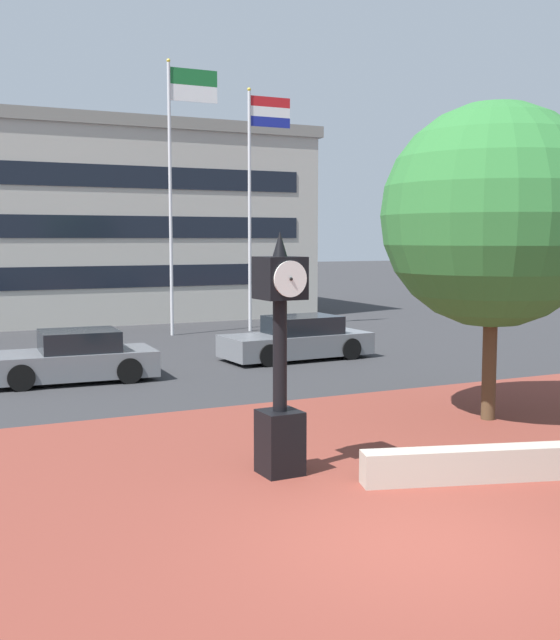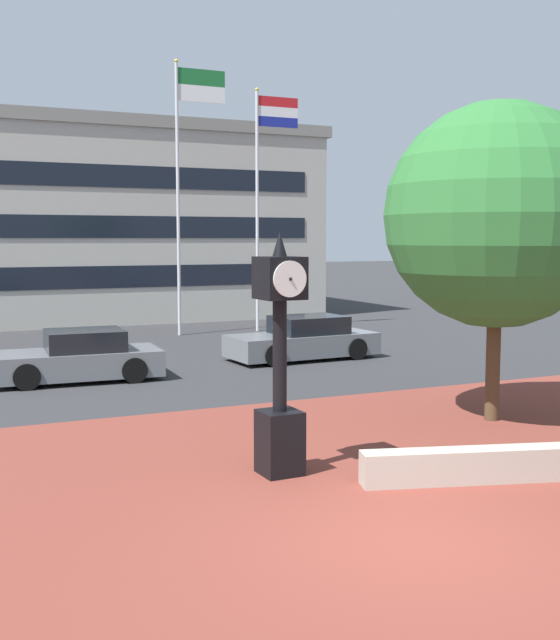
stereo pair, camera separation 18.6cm
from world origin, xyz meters
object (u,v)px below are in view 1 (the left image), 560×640
car_street_mid (73,359)px  flagpole_secondary (255,186)px  car_street_far (298,340)px  flagpole_primary (176,169)px  plaza_tree (498,221)px  street_clock (280,366)px  civic_building (48,222)px

car_street_mid → flagpole_secondary: (8.51, 7.98, 5.01)m
car_street_mid → car_street_far: same height
flagpole_primary → flagpole_secondary: size_ratio=1.08×
plaza_tree → flagpole_secondary: flagpole_secondary is taller
street_clock → flagpole_primary: size_ratio=0.37×
car_street_far → car_street_mid: bearing=94.1°
plaza_tree → civic_building: bearing=100.4°
plaza_tree → street_clock: bearing=-163.4°
car_street_far → flagpole_secondary: (1.77, 7.14, 5.00)m
flagpole_primary → civic_building: 9.83m
plaza_tree → flagpole_secondary: 15.84m
street_clock → flagpole_primary: (4.11, 17.31, 4.42)m
street_clock → car_street_far: 11.59m
car_street_far → flagpole_primary: size_ratio=0.45×
car_street_far → flagpole_secondary: flagpole_secondary is taller
street_clock → flagpole_secondary: bearing=65.5°
plaza_tree → car_street_far: (-0.08, 8.52, -3.34)m
car_street_mid → flagpole_secondary: size_ratio=0.46×
plaza_tree → flagpole_primary: (-1.43, 15.66, 2.16)m
flagpole_primary → flagpole_secondary: 3.16m
car_street_mid → civic_building: size_ratio=0.19×
plaza_tree → civic_building: size_ratio=0.27×
street_clock → plaza_tree: plaza_tree is taller
street_clock → plaza_tree: (5.53, 1.65, 2.25)m
flagpole_secondary → flagpole_primary: bearing=180.0°
car_street_mid → civic_building: 17.67m
flagpole_secondary → plaza_tree: bearing=-96.2°
car_street_far → flagpole_secondary: size_ratio=0.49×
street_clock → car_street_mid: street_clock is taller
street_clock → plaza_tree: size_ratio=0.60×
flagpole_primary → car_street_far: bearing=-79.3°
street_clock → civic_building: size_ratio=0.16×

